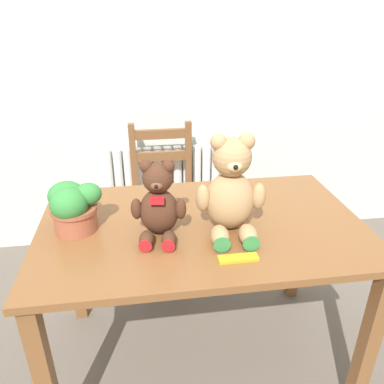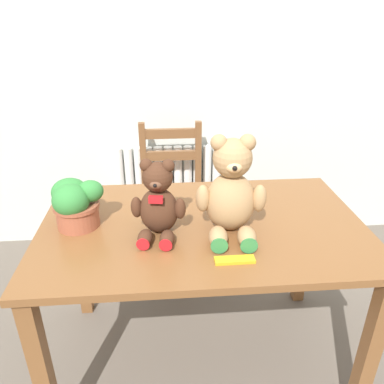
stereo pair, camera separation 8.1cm
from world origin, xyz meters
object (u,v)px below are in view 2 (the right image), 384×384
(wooden_chair_behind, at_px, (172,200))
(potted_plant, at_px, (75,202))
(teddy_bear_right, at_px, (231,192))
(teddy_bear_left, at_px, (158,203))
(chocolate_bar, at_px, (235,260))

(wooden_chair_behind, relative_size, potted_plant, 4.36)
(teddy_bear_right, xyz_separation_m, potted_plant, (-0.61, 0.08, -0.06))
(wooden_chair_behind, xyz_separation_m, teddy_bear_left, (-0.07, -0.89, 0.45))
(wooden_chair_behind, bearing_deg, chocolate_bar, 99.67)
(wooden_chair_behind, distance_m, chocolate_bar, 1.17)
(teddy_bear_right, bearing_deg, teddy_bear_left, 3.70)
(chocolate_bar, bearing_deg, teddy_bear_left, 140.93)
(teddy_bear_left, relative_size, teddy_bear_right, 0.78)
(teddy_bear_right, relative_size, chocolate_bar, 2.75)
(chocolate_bar, bearing_deg, wooden_chair_behind, 99.67)
(teddy_bear_left, bearing_deg, chocolate_bar, 149.19)
(wooden_chair_behind, bearing_deg, teddy_bear_right, 102.94)
(potted_plant, distance_m, chocolate_bar, 0.67)
(wooden_chair_behind, height_order, potted_plant, potted_plant)
(teddy_bear_left, height_order, potted_plant, teddy_bear_left)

